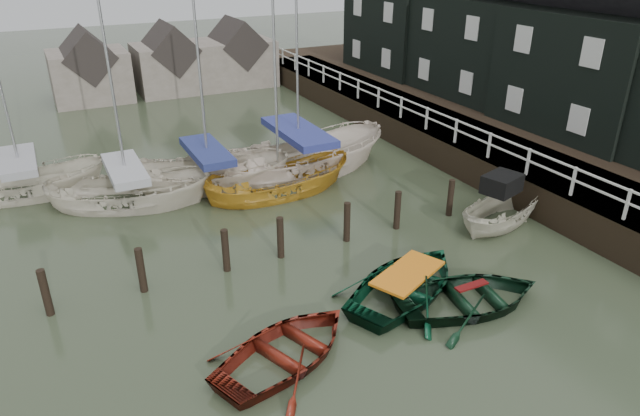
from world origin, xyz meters
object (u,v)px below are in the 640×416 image
motorboat (500,220)px  sailboat_c (279,192)px  rowboat_dkgreen (469,306)px  sailboat_e (26,194)px  rowboat_red (288,359)px  sailboat_b (210,185)px  sailboat_d (299,171)px  sailboat_a (130,203)px  rowboat_green (406,293)px

motorboat → sailboat_c: size_ratio=0.42×
rowboat_dkgreen → sailboat_e: bearing=47.5°
rowboat_red → sailboat_e: 14.54m
sailboat_c → rowboat_red: bearing=157.6°
rowboat_dkgreen → sailboat_c: (-1.65, 9.53, 0.01)m
rowboat_dkgreen → sailboat_b: (-3.94, 11.40, 0.06)m
rowboat_red → sailboat_c: sailboat_c is taller
sailboat_d → rowboat_dkgreen: bearing=179.6°
sailboat_a → sailboat_d: (7.12, 0.02, -0.01)m
sailboat_a → sailboat_d: 7.12m
rowboat_dkgreen → motorboat: motorboat is taller
rowboat_dkgreen → sailboat_e: (-10.69, 13.80, 0.06)m
rowboat_red → sailboat_b: sailboat_b is taller
sailboat_a → sailboat_c: bearing=-83.3°
rowboat_dkgreen → motorboat: (4.42, 3.55, 0.09)m
rowboat_green → rowboat_dkgreen: bearing=-162.5°
rowboat_green → rowboat_dkgreen: (1.18, -1.31, 0.00)m
sailboat_b → sailboat_c: (2.29, -1.86, -0.05)m
rowboat_green → sailboat_e: 15.70m
rowboat_green → sailboat_d: size_ratio=0.36×
sailboat_b → sailboat_c: sailboat_b is taller
rowboat_green → sailboat_b: 10.46m
sailboat_a → sailboat_c: 5.73m
sailboat_d → sailboat_c: bearing=133.6°
motorboat → sailboat_b: sailboat_b is taller
rowboat_dkgreen → sailboat_c: bearing=19.5°
rowboat_dkgreen → sailboat_e: size_ratio=0.42×
sailboat_c → sailboat_e: (-9.04, 4.27, 0.05)m
sailboat_d → sailboat_e: (-10.64, 2.71, 0.00)m
sailboat_c → rowboat_dkgreen: bearing=-170.8°
rowboat_dkgreen → sailboat_b: bearing=28.8°
rowboat_red → sailboat_a: (-1.80, 10.81, 0.06)m
sailboat_c → sailboat_e: sailboat_c is taller
sailboat_e → rowboat_green: bearing=-133.3°
rowboat_green → motorboat: motorboat is taller
rowboat_dkgreen → sailboat_c: 9.68m
rowboat_red → rowboat_green: rowboat_green is taller
motorboat → sailboat_c: 8.52m
sailboat_b → sailboat_e: 7.17m
sailboat_a → sailboat_e: 4.45m
sailboat_b → sailboat_e: sailboat_b is taller
sailboat_b → sailboat_d: bearing=-73.6°
sailboat_e → sailboat_b: bearing=-100.2°
rowboat_green → sailboat_a: bearing=6.9°
rowboat_red → motorboat: bearing=-93.1°
rowboat_green → sailboat_b: size_ratio=0.40×
rowboat_green → rowboat_red: bearing=79.5°
rowboat_red → sailboat_b: bearing=-29.0°
rowboat_green → sailboat_a: (-5.99, 9.76, 0.06)m
sailboat_b → sailboat_e: (-6.75, 2.40, -0.00)m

